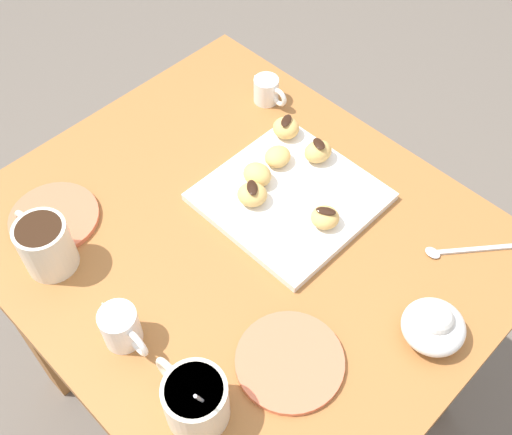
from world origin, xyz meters
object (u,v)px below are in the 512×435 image
ice_cream_bowl (434,325)px  saucer_coral_left (54,218)px  coffee_mug_cream_left (195,399)px  pastry_plate_square (290,197)px  coffee_mug_cream_right (45,244)px  chocolate_sauce_pitcher (267,89)px  beignet_5 (257,175)px  beignet_4 (252,194)px  beignet_2 (325,217)px  saucer_coral_right (290,361)px  beignet_1 (318,152)px  dining_table (242,280)px  beignet_3 (286,128)px  beignet_0 (278,157)px  cream_pitcher_white (121,327)px

ice_cream_bowl → saucer_coral_left: bearing=25.1°
coffee_mug_cream_left → ice_cream_bowl: (-0.17, -0.34, -0.02)m
pastry_plate_square → coffee_mug_cream_right: coffee_mug_cream_right is taller
chocolate_sauce_pitcher → beignet_5: size_ratio=1.66×
coffee_mug_cream_right → beignet_4: 0.36m
chocolate_sauce_pitcher → beignet_2: 0.35m
pastry_plate_square → beignet_2: 0.09m
chocolate_sauce_pitcher → beignet_2: (-0.31, 0.17, 0.00)m
saucer_coral_right → beignet_4: (0.26, -0.18, 0.03)m
coffee_mug_cream_left → saucer_coral_left: (0.45, -0.05, -0.04)m
chocolate_sauce_pitcher → ice_cream_bowl: bearing=159.7°
ice_cream_bowl → beignet_1: ice_cream_bowl is taller
dining_table → beignet_3: beignet_3 is taller
beignet_4 → beignet_0: bearing=-72.0°
ice_cream_bowl → beignet_0: 0.42m
pastry_plate_square → saucer_coral_right: (-0.22, 0.24, -0.00)m
coffee_mug_cream_left → beignet_4: 0.39m
beignet_3 → beignet_4: 0.18m
cream_pitcher_white → beignet_0: cream_pitcher_white is taller
beignet_0 → coffee_mug_cream_left: bearing=120.0°
coffee_mug_cream_left → beignet_0: bearing=-60.0°
saucer_coral_left → pastry_plate_square: bearing=-129.0°
pastry_plate_square → dining_table: bearing=86.6°
beignet_0 → saucer_coral_left: bearing=61.9°
saucer_coral_right → beignet_3: size_ratio=3.24×
coffee_mug_cream_right → saucer_coral_right: coffee_mug_cream_right is taller
beignet_3 → beignet_4: size_ratio=0.96×
beignet_3 → coffee_mug_cream_left: bearing=120.1°
beignet_2 → beignet_5: beignet_5 is taller
coffee_mug_cream_right → saucer_coral_left: bearing=-35.8°
beignet_5 → coffee_mug_cream_left: bearing=123.3°
cream_pitcher_white → beignet_3: bearing=-76.6°
coffee_mug_cream_left → beignet_0: size_ratio=2.59×
pastry_plate_square → saucer_coral_left: bearing=51.0°
beignet_3 → saucer_coral_left: bearing=70.0°
cream_pitcher_white → ice_cream_bowl: 0.48m
saucer_coral_right → beignet_4: bearing=-34.4°
coffee_mug_cream_left → cream_pitcher_white: 0.17m
cream_pitcher_white → ice_cream_bowl: same height
beignet_4 → coffee_mug_cream_left: bearing=123.2°
saucer_coral_right → coffee_mug_cream_right: bearing=20.0°
dining_table → cream_pitcher_white: cream_pitcher_white is taller
coffee_mug_cream_left → ice_cream_bowl: coffee_mug_cream_left is taller
beignet_4 → ice_cream_bowl: bearing=-177.9°
beignet_1 → chocolate_sauce_pitcher: bearing=-17.5°
coffee_mug_cream_left → saucer_coral_right: 0.16m
coffee_mug_cream_left → ice_cream_bowl: size_ratio=1.36×
pastry_plate_square → cream_pitcher_white: bearing=91.1°
beignet_5 → ice_cream_bowl: bearing=176.5°
pastry_plate_square → beignet_1: (0.02, -0.10, 0.03)m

